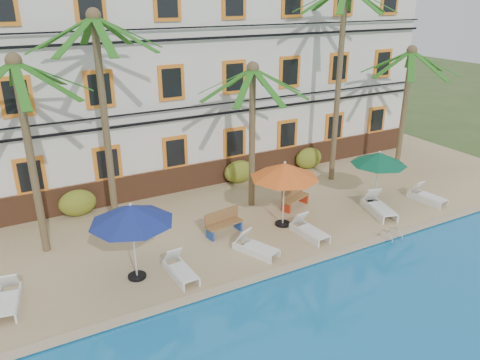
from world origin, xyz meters
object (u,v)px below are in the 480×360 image
lounger_e (379,207)px  lounger_f (427,196)px  umbrella_green (379,159)px  bench_left (223,222)px  lounger_b (180,269)px  bench_right (294,197)px  palm_d (340,59)px  palm_b (102,96)px  palm_e (407,90)px  umbrella_blue (131,214)px  palm_a (25,128)px  lounger_a (8,299)px  pool_ladder (390,238)px  lounger_d (309,230)px  palm_c (252,114)px  umbrella_red (285,171)px  lounger_c (255,246)px

lounger_e → lounger_f: size_ratio=1.19×
umbrella_green → bench_left: bearing=175.0°
lounger_b → bench_right: bearing=22.8°
palm_d → palm_b: bearing=-178.7°
palm_b → palm_e: palm_b is taller
umbrella_blue → lounger_b: umbrella_blue is taller
palm_a → lounger_b: (3.57, -3.80, -4.23)m
lounger_a → pool_ladder: 13.03m
lounger_b → lounger_e: size_ratio=0.83×
palm_d → bench_right: bearing=-153.1°
palm_e → lounger_f: size_ratio=3.63×
palm_a → umbrella_blue: bearing=-54.2°
umbrella_blue → pool_ladder: bearing=-12.5°
lounger_b → lounger_d: bearing=2.1°
palm_c → bench_right: palm_c is taller
palm_a → palm_d: 13.35m
palm_b → bench_right: (7.19, -1.52, -4.73)m
palm_c → lounger_d: size_ratio=3.49×
palm_d → palm_e: size_ratio=1.45×
pool_ladder → palm_e: bearing=42.6°
umbrella_blue → lounger_e: (10.21, -0.18, -1.96)m
lounger_a → lounger_d: (10.24, -0.71, -0.00)m
palm_e → pool_ladder: bearing=-137.4°
umbrella_blue → bench_right: umbrella_blue is taller
lounger_a → lounger_e: (13.95, -0.50, 0.03)m
bench_right → palm_a: bearing=173.1°
lounger_b → lounger_f: bearing=1.4°
palm_c → umbrella_green: palm_c is taller
umbrella_red → bench_left: 3.03m
palm_a → lounger_c: size_ratio=3.87×
palm_b → lounger_d: (6.22, -3.94, -4.94)m
palm_b → lounger_a: palm_b is taller
bench_right → pool_ladder: bearing=-68.4°
lounger_d → palm_c: bearing=98.0°
lounger_b → lounger_e: 8.97m
palm_d → lounger_d: bearing=-136.7°
palm_c → lounger_a: palm_c is taller
lounger_e → pool_ladder: bearing=-121.8°
umbrella_red → lounger_c: 3.16m
lounger_a → lounger_d: lounger_a is taller
umbrella_red → umbrella_green: size_ratio=1.12×
lounger_d → pool_ladder: bearing=-32.2°
palm_c → bench_right: size_ratio=3.86×
lounger_a → lounger_b: (4.99, -0.90, -0.01)m
palm_c → umbrella_blue: 6.98m
palm_b → lounger_b: 6.52m
palm_b → palm_d: 10.69m
palm_d → lounger_e: palm_d is taller
palm_b → lounger_d: 8.87m
palm_a → lounger_b: palm_a is taller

